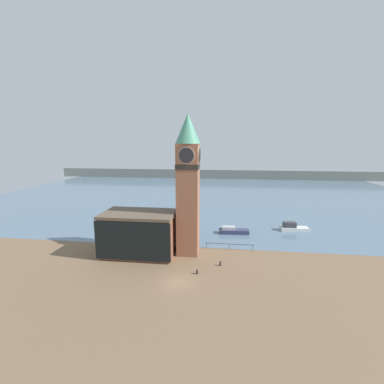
% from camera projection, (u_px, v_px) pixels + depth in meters
% --- Properties ---
extents(ground_plane, '(160.00, 160.00, 0.00)m').
position_uv_depth(ground_plane, '(178.00, 282.00, 36.23)').
color(ground_plane, brown).
extents(water, '(160.00, 120.00, 0.00)m').
position_uv_depth(water, '(209.00, 191.00, 107.19)').
color(water, slate).
rests_on(water, ground_plane).
extents(far_shoreline, '(180.00, 3.00, 5.00)m').
position_uv_depth(far_shoreline, '(213.00, 174.00, 145.75)').
color(far_shoreline, gray).
rests_on(far_shoreline, water).
extents(pier_railing, '(9.05, 0.08, 1.09)m').
position_uv_depth(pier_railing, '(229.00, 245.00, 47.34)').
color(pier_railing, '#333338').
rests_on(pier_railing, ground_plane).
extents(clock_tower, '(4.21, 4.21, 24.17)m').
position_uv_depth(clock_tower, '(188.00, 182.00, 43.69)').
color(clock_tower, '#935B42').
rests_on(clock_tower, ground_plane).
extents(pier_building, '(12.68, 7.62, 7.52)m').
position_uv_depth(pier_building, '(139.00, 233.00, 45.08)').
color(pier_building, brown).
rests_on(pier_building, ground_plane).
extents(boat_near, '(6.53, 2.35, 1.54)m').
position_uv_depth(boat_near, '(233.00, 231.00, 56.00)').
color(boat_near, '#333856').
rests_on(boat_near, water).
extents(boat_far, '(6.30, 2.62, 1.95)m').
position_uv_depth(boat_far, '(293.00, 227.00, 57.84)').
color(boat_far, silver).
rests_on(boat_far, water).
extents(mooring_bollard_near, '(0.31, 0.31, 0.70)m').
position_uv_depth(mooring_bollard_near, '(197.00, 271.00, 38.49)').
color(mooring_bollard_near, black).
rests_on(mooring_bollard_near, ground_plane).
extents(mooring_bollard_far, '(0.29, 0.29, 0.78)m').
position_uv_depth(mooring_bollard_far, '(220.00, 263.00, 41.10)').
color(mooring_bollard_far, black).
rests_on(mooring_bollard_far, ground_plane).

